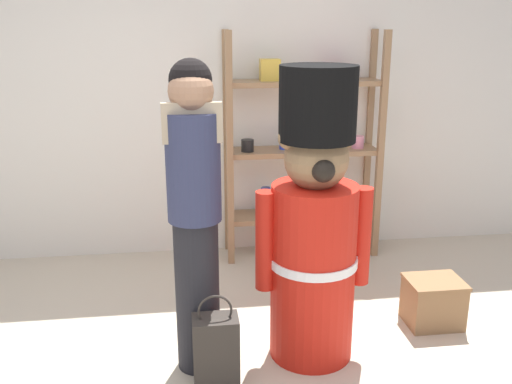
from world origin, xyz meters
The scene contains 6 objects.
back_wall centered at (0.00, 2.20, 1.30)m, with size 6.40×0.12×2.60m, color silver.
merchandise_shelf centered at (0.78, 1.98, 0.92)m, with size 1.23×0.35×1.80m.
teddy_bear_guard centered at (0.53, 0.49, 0.77)m, with size 0.65×0.49×1.65m.
person_shopper centered at (-0.12, 0.46, 0.93)m, with size 0.30×0.28×1.69m.
shopping_bag centered at (-0.03, 0.25, 0.21)m, with size 0.24×0.16×0.53m.
display_crate centered at (1.37, 0.71, 0.15)m, with size 0.35×0.29×0.30m.
Camera 1 is at (-0.17, -2.36, 1.87)m, focal length 39.87 mm.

